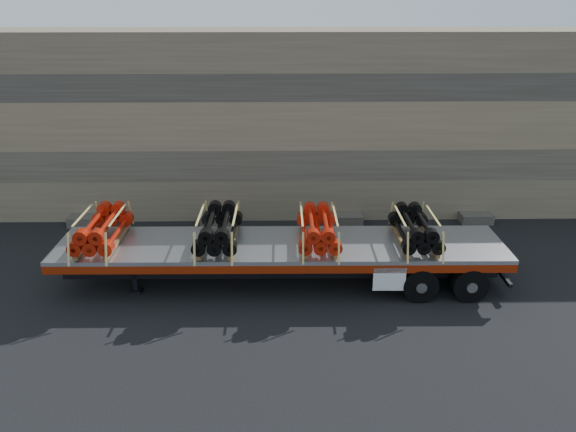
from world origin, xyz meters
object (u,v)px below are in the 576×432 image
Objects in this scene: bundle_midfront at (218,229)px; bundle_rear at (415,229)px; trailer at (281,263)px; bundle_front at (102,230)px; bundle_midrear at (318,230)px.

bundle_midfront reaches higher than bundle_rear.
bundle_front is at bearing 180.00° from trailer.
trailer is at bearing -0.00° from bundle_front.
bundle_midfront is 1.05× the size of bundle_rear.
bundle_midfront reaches higher than bundle_midrear.
bundle_rear is (9.25, -0.08, -0.02)m from bundle_front.
trailer is 4.13m from bundle_rear.
bundle_midrear reaches higher than trailer.
bundle_front is 1.05× the size of bundle_rear.
bundle_midrear reaches higher than bundle_rear.
bundle_midfront is at bearing -180.00° from bundle_rear.
bundle_midrear is 1.01× the size of bundle_rear.
bundle_front is 3.43m from bundle_midfront.
bundle_midfront is at bearing -180.00° from trailer.
bundle_rear is (2.87, -0.03, -0.00)m from bundle_midrear.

